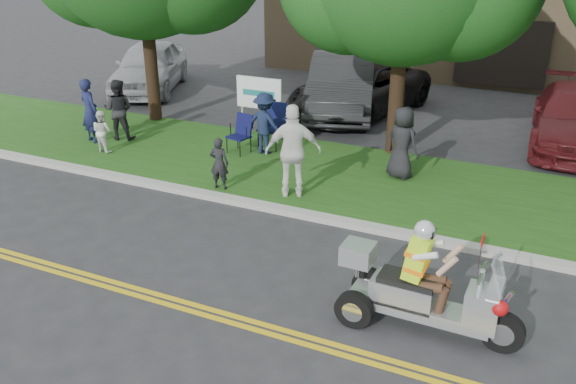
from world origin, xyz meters
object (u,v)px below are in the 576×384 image
at_px(spectator_adult_left, 90,111).
at_px(spectator_adult_mid, 118,110).
at_px(parked_car_left, 343,83).
at_px(trike_scooter, 421,293).
at_px(parked_car_mid, 359,90).
at_px(parked_car_right, 575,118).
at_px(parked_car_far_left, 149,66).
at_px(spectator_adult_right, 293,151).
at_px(lawn_chair_a, 274,122).
at_px(lawn_chair_b, 241,131).

xyz_separation_m(spectator_adult_left, spectator_adult_mid, (0.53, 0.47, -0.03)).
bearing_deg(parked_car_left, trike_scooter, -80.79).
height_order(parked_car_left, parked_car_mid, parked_car_left).
relative_size(spectator_adult_left, parked_car_right, 0.33).
distance_m(parked_car_far_left, parked_car_right, 13.40).
bearing_deg(parked_car_far_left, spectator_adult_left, -90.88).
relative_size(spectator_adult_mid, parked_car_far_left, 0.33).
xyz_separation_m(spectator_adult_mid, parked_car_left, (4.24, 5.19, -0.01)).
height_order(spectator_adult_left, spectator_adult_right, spectator_adult_right).
bearing_deg(spectator_adult_mid, lawn_chair_a, 178.04).
height_order(lawn_chair_b, spectator_adult_right, spectator_adult_right).
relative_size(trike_scooter, lawn_chair_b, 2.76).
bearing_deg(parked_car_mid, lawn_chair_b, -93.27).
distance_m(spectator_adult_right, parked_car_far_left, 10.40).
xyz_separation_m(spectator_adult_right, parked_car_mid, (-0.82, 6.63, -0.34)).
bearing_deg(parked_car_left, parked_car_mid, -16.32).
height_order(parked_car_left, parked_car_right, parked_car_left).
relative_size(lawn_chair_a, lawn_chair_b, 1.18).
bearing_deg(lawn_chair_b, lawn_chair_a, 64.07).
height_order(parked_car_far_left, parked_car_mid, parked_car_far_left).
relative_size(lawn_chair_b, parked_car_left, 0.18).
height_order(lawn_chair_a, parked_car_right, parked_car_right).
distance_m(spectator_adult_right, parked_car_left, 6.77).
height_order(spectator_adult_mid, parked_car_right, spectator_adult_mid).
distance_m(spectator_adult_mid, parked_car_right, 11.76).
relative_size(spectator_adult_mid, parked_car_right, 0.31).
distance_m(trike_scooter, spectator_adult_right, 4.77).
bearing_deg(lawn_chair_a, spectator_adult_left, -154.89).
bearing_deg(lawn_chair_a, parked_car_mid, 82.82).
height_order(spectator_adult_left, parked_car_far_left, spectator_adult_left).
bearing_deg(spectator_adult_right, lawn_chair_b, -65.45).
bearing_deg(parked_car_mid, lawn_chair_a, -88.57).
bearing_deg(spectator_adult_mid, spectator_adult_right, 147.23).
bearing_deg(lawn_chair_a, spectator_adult_mid, -158.54).
xyz_separation_m(parked_car_far_left, parked_car_mid, (7.44, 0.32, -0.09)).
xyz_separation_m(parked_car_mid, parked_car_right, (5.96, -0.42, -0.01)).
bearing_deg(parked_car_mid, parked_car_far_left, -163.93).
relative_size(lawn_chair_b, parked_car_mid, 0.18).
distance_m(lawn_chair_b, spectator_adult_mid, 3.39).
bearing_deg(lawn_chair_b, parked_car_left, 92.46).
height_order(lawn_chair_a, spectator_adult_left, spectator_adult_left).
relative_size(lawn_chair_a, parked_car_mid, 0.21).
bearing_deg(parked_car_mid, spectator_adult_left, -119.59).
height_order(spectator_adult_mid, parked_car_mid, spectator_adult_mid).
xyz_separation_m(lawn_chair_b, parked_car_far_left, (-6.01, 4.41, 0.19)).
relative_size(spectator_adult_left, parked_car_mid, 0.31).
xyz_separation_m(spectator_adult_left, parked_car_right, (11.28, 5.24, -0.20)).
bearing_deg(trike_scooter, parked_car_right, 80.96).
xyz_separation_m(trike_scooter, parked_car_mid, (-4.25, 9.91, 0.14)).
xyz_separation_m(lawn_chair_a, parked_car_mid, (0.87, 4.04, 0.00)).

